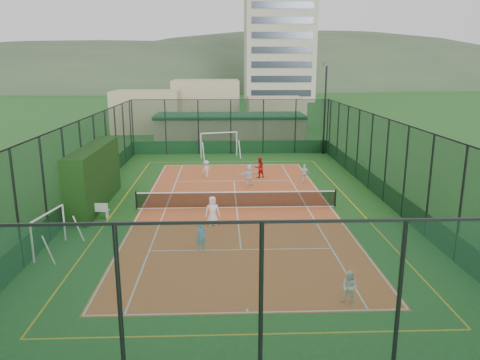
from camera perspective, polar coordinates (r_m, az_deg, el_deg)
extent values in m
plane|color=#214F1B|center=(27.31, -0.42, -3.38)|extent=(300.00, 300.00, 0.00)
cube|color=#CB4F2D|center=(27.31, -0.42, -3.37)|extent=(11.17, 23.97, 0.01)
cube|color=beige|center=(109.03, 4.78, 17.52)|extent=(15.00, 12.00, 30.00)
cube|color=black|center=(28.62, -17.33, 0.44)|extent=(1.21, 8.05, 3.52)
imported|color=white|center=(24.19, -3.38, -3.78)|extent=(0.82, 0.60, 1.54)
imported|color=#4FA8E0|center=(21.12, -4.75, -6.84)|extent=(0.54, 0.42, 1.30)
imported|color=white|center=(17.04, 13.23, -12.64)|extent=(0.75, 0.73, 1.22)
imported|color=silver|center=(34.42, -4.14, 1.35)|extent=(0.92, 0.91, 1.28)
imported|color=white|center=(33.15, 7.86, 0.79)|extent=(0.81, 0.45, 1.30)
imported|color=white|center=(31.97, 1.08, 0.61)|extent=(1.44, 1.02, 1.50)
imported|color=#AE1212|center=(34.27, 2.38, 1.53)|extent=(0.92, 0.85, 1.52)
sphere|color=#CCE033|center=(28.20, -1.61, -2.73)|extent=(0.07, 0.07, 0.07)
sphere|color=#CCE033|center=(28.28, 3.82, -2.71)|extent=(0.07, 0.07, 0.07)
sphere|color=#CCE033|center=(28.22, 2.72, -2.73)|extent=(0.07, 0.07, 0.07)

